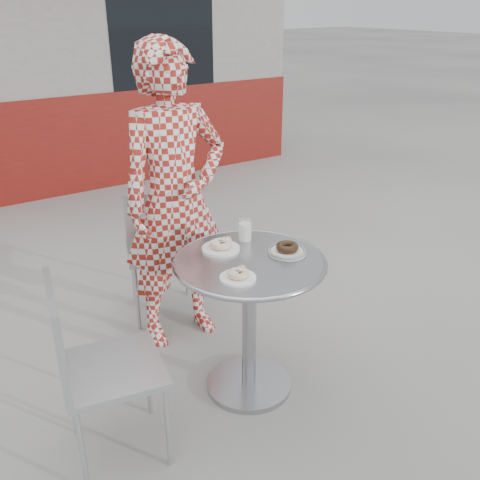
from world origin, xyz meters
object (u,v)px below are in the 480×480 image
chair_far (163,275)px  milk_cup (245,231)px  bistro_table (250,293)px  seated_person (175,200)px  plate_checker (287,250)px  plate_near (238,275)px  plate_far (221,246)px  chair_left (114,402)px

chair_far → milk_cup: bearing=121.2°
bistro_table → chair_far: size_ratio=0.85×
seated_person → plate_checker: size_ratio=9.00×
plate_near → plate_checker: bearing=14.4°
plate_near → plate_far: bearing=72.0°
plate_near → chair_far: bearing=83.9°
bistro_table → chair_left: (-0.74, -0.03, -0.30)m
bistro_table → plate_checker: size_ratio=3.92×
bistro_table → chair_far: bearing=92.3°
chair_far → plate_checker: (0.23, -0.95, 0.49)m
chair_far → milk_cup: 0.90m
bistro_table → plate_checker: bearing=-10.4°
bistro_table → seated_person: size_ratio=0.44×
chair_left → plate_near: 0.78m
seated_person → plate_checker: 0.74m
plate_near → plate_checker: (0.34, 0.09, -0.00)m
milk_cup → chair_far: bearing=101.7°
plate_checker → chair_left: bearing=179.8°
chair_far → plate_far: size_ratio=4.66×
bistro_table → plate_far: plate_far is taller
bistro_table → milk_cup: bearing=61.6°
chair_left → seated_person: bearing=-34.1°
seated_person → plate_near: (-0.10, -0.78, -0.10)m
chair_left → plate_checker: chair_left is taller
milk_cup → plate_near: bearing=-128.3°
chair_left → plate_far: 0.87m
bistro_table → seated_person: seated_person is taller
plate_far → milk_cup: bearing=10.0°
plate_far → plate_near: plate_far is taller
chair_far → plate_far: bearing=108.4°
chair_left → plate_far: size_ratio=4.63×
bistro_table → milk_cup: milk_cup is taller
bistro_table → seated_person: bearing=94.3°
chair_far → milk_cup: size_ratio=7.94×
plate_near → plate_checker: size_ratio=0.85×
bistro_table → plate_near: plate_near is taller
seated_person → plate_near: 0.79m
seated_person → bistro_table: bearing=-85.0°
plate_far → chair_left: bearing=-163.3°
plate_far → plate_checker: size_ratio=0.99×
plate_near → bistro_table: bearing=40.0°
chair_far → plate_near: 1.15m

